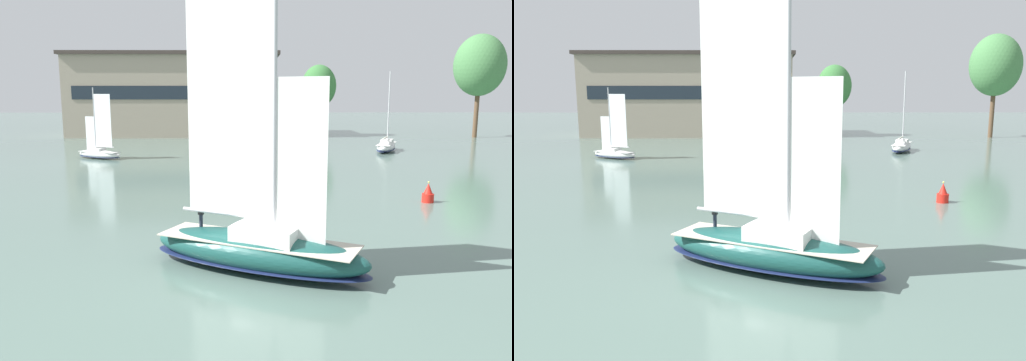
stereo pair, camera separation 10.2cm
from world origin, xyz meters
The scene contains 8 objects.
ground_plane centered at (0.00, 0.00, 0.00)m, with size 400.00×400.00×0.00m, color slate.
waterfront_building centered at (-15.99, 82.56, 8.45)m, with size 43.04×18.79×16.84m.
tree_shore_left centered at (44.87, 75.32, 14.12)m, with size 9.80×9.80×20.17m.
tree_shore_center centered at (13.87, 79.51, 10.16)m, with size 7.05×7.05×14.51m.
sailboat_main centered at (0.02, -0.01, 1.26)m, with size 12.16×8.18×16.33m.
sailboat_moored_near_marina centered at (20.67, 51.70, 0.82)m, with size 5.80×9.03×12.08m.
sailboat_moored_mid_channel centered at (-20.98, 43.63, 0.81)m, with size 7.13×4.79×9.60m.
channel_buoy centered at (14.38, 15.71, 0.69)m, with size 0.96×0.96×1.77m.
Camera 1 is at (-0.34, -24.43, 9.00)m, focal length 35.00 mm.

